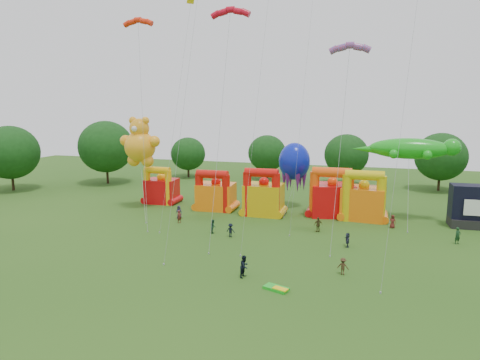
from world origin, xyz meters
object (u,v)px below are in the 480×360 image
(teddy_bear_kite, at_px, (142,174))
(octopus_kite, at_px, (294,167))
(spectator_0, at_px, (179,212))
(bouncy_castle_2, at_px, (263,197))
(gecko_kite, at_px, (409,156))
(bouncy_castle_0, at_px, (161,189))
(spectator_4, at_px, (318,225))

(teddy_bear_kite, height_order, octopus_kite, teddy_bear_kite)
(octopus_kite, height_order, spectator_0, octopus_kite)
(bouncy_castle_2, height_order, teddy_bear_kite, teddy_bear_kite)
(gecko_kite, bearing_deg, teddy_bear_kite, -170.23)
(bouncy_castle_0, distance_m, gecko_kite, 35.85)
(gecko_kite, bearing_deg, octopus_kite, 168.46)
(bouncy_castle_0, bearing_deg, spectator_4, -19.43)
(teddy_bear_kite, height_order, gecko_kite, teddy_bear_kite)
(octopus_kite, bearing_deg, spectator_0, -141.27)
(octopus_kite, bearing_deg, bouncy_castle_2, -119.40)
(spectator_4, bearing_deg, gecko_kite, -169.16)
(bouncy_castle_0, relative_size, spectator_4, 3.25)
(spectator_0, xyz_separation_m, spectator_4, (18.40, -0.93, 0.01))
(gecko_kite, height_order, spectator_4, gecko_kite)
(spectator_0, height_order, spectator_4, spectator_4)
(octopus_kite, relative_size, spectator_0, 5.49)
(gecko_kite, xyz_separation_m, octopus_kite, (-15.29, 3.12, -2.42))
(teddy_bear_kite, bearing_deg, bouncy_castle_2, 11.91)
(spectator_0, bearing_deg, spectator_4, -4.32)
(teddy_bear_kite, xyz_separation_m, octopus_kite, (19.65, 9.14, 0.66))
(bouncy_castle_2, xyz_separation_m, spectator_4, (8.15, -6.05, -1.63))
(teddy_bear_kite, distance_m, spectator_0, 7.86)
(bouncy_castle_2, relative_size, spectator_4, 3.72)
(teddy_bear_kite, bearing_deg, spectator_0, -14.79)
(bouncy_castle_2, relative_size, octopus_kite, 0.69)
(gecko_kite, relative_size, spectator_4, 7.37)
(bouncy_castle_0, height_order, spectator_0, bouncy_castle_0)
(bouncy_castle_0, distance_m, spectator_0, 10.33)
(bouncy_castle_0, height_order, spectator_4, bouncy_castle_0)
(bouncy_castle_0, height_order, gecko_kite, gecko_kite)
(spectator_0, bearing_deg, gecko_kite, 13.51)
(teddy_bear_kite, xyz_separation_m, gecko_kite, (34.95, 6.02, 3.08))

